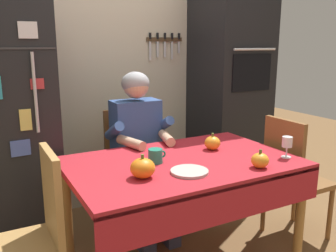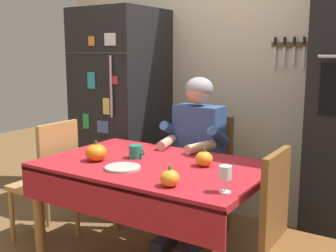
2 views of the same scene
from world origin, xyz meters
The scene contains 13 objects.
back_wall_assembly centered at (0.05, 1.35, 1.30)m, with size 3.70×0.13×2.60m.
refrigerator centered at (-0.95, 0.96, 0.90)m, with size 0.68×0.71×1.80m.
dining_table centered at (0.00, 0.08, 0.66)m, with size 1.40×0.90×0.74m.
chair_behind_person centered at (-0.03, 0.87, 0.51)m, with size 0.40×0.40×0.93m.
seated_person centered at (-0.03, 0.68, 0.74)m, with size 0.47×0.55×1.25m.
chair_left_side centered at (-0.90, 0.05, 0.51)m, with size 0.40×0.40×0.93m.
chair_right_side centered at (0.90, 0.04, 0.51)m, with size 0.40×0.40×0.93m.
coffee_mug centered at (-0.17, 0.13, 0.78)m, with size 0.12×0.09×0.09m.
wine_glass centered at (0.61, -0.17, 0.84)m, with size 0.06×0.06×0.14m.
pumpkin_large centered at (-0.34, -0.06, 0.79)m, with size 0.14×0.14×0.13m.
pumpkin_medium centered at (0.30, 0.20, 0.79)m, with size 0.11×0.11×0.11m.
pumpkin_small centered at (0.33, -0.23, 0.78)m, with size 0.10×0.10×0.11m.
serving_tray centered at (-0.08, -0.11, 0.75)m, with size 0.21×0.21×0.02m, color #B7B2A8.
Camera 2 is at (1.42, -1.96, 1.42)m, focal length 44.01 mm.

